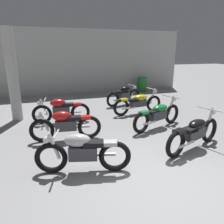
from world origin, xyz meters
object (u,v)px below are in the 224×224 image
Objects in this scene: motorcycle_right_row_1 at (158,114)px; motorcycle_right_row_3 at (124,95)px; motorcycle_right_row_0 at (195,132)px; motorcycle_left_row_2 at (61,110)px; motorcycle_right_row_2 at (138,103)px; support_pillar at (12,76)px; oil_drum at (142,85)px; motorcycle_left_row_0 at (83,152)px; motorcycle_left_row_1 at (66,125)px.

motorcycle_right_row_1 is 3.22m from motorcycle_right_row_3.
motorcycle_right_row_1 is at bearing 92.68° from motorcycle_right_row_0.
motorcycle_left_row_2 and motorcycle_right_row_3 have the same top height.
motorcycle_right_row_3 is at bearing 90.23° from motorcycle_right_row_2.
support_pillar reaches higher than motorcycle_right_row_1.
support_pillar is at bearing 171.58° from motorcycle_right_row_2.
support_pillar is at bearing 151.07° from motorcycle_left_row_2.
motorcycle_right_row_0 is 7.94m from oil_drum.
motorcycle_right_row_3 is (4.49, 0.87, -1.14)m from support_pillar.
motorcycle_left_row_0 is 3.36m from motorcycle_right_row_1.
motorcycle_left_row_2 is 3.29m from motorcycle_right_row_1.
motorcycle_right_row_2 is 4.84m from oil_drum.
motorcycle_left_row_0 is at bearing -129.82° from motorcycle_right_row_2.
support_pillar is at bearing -169.08° from motorcycle_right_row_3.
motorcycle_left_row_1 is (-0.13, 1.77, 0.00)m from motorcycle_left_row_0.
support_pillar is at bearing 138.15° from motorcycle_right_row_0.
motorcycle_right_row_2 is at bearing -118.20° from oil_drum.
motorcycle_right_row_3 is (-0.01, 1.53, 0.01)m from motorcycle_right_row_2.
motorcycle_right_row_2 is 1.53m from motorcycle_right_row_3.
motorcycle_right_row_3 is (3.05, 3.27, 0.00)m from motorcycle_left_row_1.
motorcycle_left_row_1 reaches higher than oil_drum.
motorcycle_left_row_1 is at bearing -131.67° from oil_drum.
motorcycle_left_row_1 and motorcycle_left_row_2 have the same top height.
motorcycle_right_row_0 is 1.10× the size of motorcycle_right_row_3.
support_pillar reaches higher than motorcycle_right_row_2.
oil_drum is at bearing 39.77° from motorcycle_left_row_2.
support_pillar is 1.53× the size of motorcycle_right_row_0.
motorcycle_right_row_3 is (0.10, 3.21, 0.01)m from motorcycle_right_row_1.
motorcycle_left_row_0 is 0.98× the size of motorcycle_left_row_2.
motorcycle_right_row_3 reaches higher than oil_drum.
motorcycle_right_row_1 is 1.68m from motorcycle_right_row_2.
oil_drum is at bearing 61.80° from motorcycle_right_row_2.
motorcycle_left_row_0 is 0.92× the size of motorcycle_right_row_0.
motorcycle_right_row_1 is at bearing -111.92° from oil_drum.
motorcycle_right_row_2 is at bearing -89.77° from motorcycle_right_row_3.
support_pillar is 3.76× the size of oil_drum.
motorcycle_left_row_0 reaches higher than oil_drum.
motorcycle_left_row_0 is 1.02× the size of motorcycle_right_row_3.
motorcycle_left_row_1 is 8.03m from oil_drum.
motorcycle_left_row_1 is at bearing -178.98° from motorcycle_right_row_1.
motorcycle_right_row_0 is (3.02, -1.60, -0.01)m from motorcycle_left_row_1.
motorcycle_left_row_1 is 0.95× the size of motorcycle_right_row_1.
motorcycle_right_row_1 reaches higher than oil_drum.
oil_drum is at bearing 56.16° from motorcycle_left_row_0.
motorcycle_left_row_2 is at bearing -28.93° from support_pillar.
motorcycle_left_row_2 is at bearing 88.77° from motorcycle_left_row_1.
motorcycle_left_row_1 is 2.95m from motorcycle_right_row_1.
motorcycle_right_row_0 and motorcycle_right_row_1 have the same top height.
support_pillar is 7.77m from oil_drum.
support_pillar is 4.60m from motorcycle_left_row_0.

